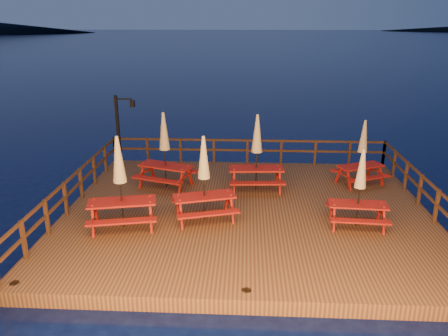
{
  "coord_description": "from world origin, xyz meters",
  "views": [
    {
      "loc": [
        -0.07,
        -13.37,
        6.45
      ],
      "look_at": [
        -0.8,
        0.6,
        1.63
      ],
      "focal_mm": 35.0,
      "sensor_mm": 36.0,
      "label": 1
    }
  ],
  "objects_px": {
    "picnic_table_0": "(204,177)",
    "picnic_table_2": "(120,181)",
    "lamp_post": "(121,124)",
    "picnic_table_1": "(165,149)"
  },
  "relations": [
    {
      "from": "picnic_table_0",
      "to": "picnic_table_2",
      "type": "distance_m",
      "value": 2.51
    },
    {
      "from": "picnic_table_1",
      "to": "picnic_table_2",
      "type": "distance_m",
      "value": 3.51
    },
    {
      "from": "picnic_table_2",
      "to": "picnic_table_0",
      "type": "bearing_deg",
      "value": 3.3
    },
    {
      "from": "picnic_table_0",
      "to": "picnic_table_2",
      "type": "bearing_deg",
      "value": 178.59
    },
    {
      "from": "picnic_table_0",
      "to": "picnic_table_2",
      "type": "height_order",
      "value": "picnic_table_2"
    },
    {
      "from": "lamp_post",
      "to": "picnic_table_1",
      "type": "bearing_deg",
      "value": -48.38
    },
    {
      "from": "lamp_post",
      "to": "picnic_table_2",
      "type": "relative_size",
      "value": 1.05
    },
    {
      "from": "picnic_table_0",
      "to": "picnic_table_1",
      "type": "bearing_deg",
      "value": 105.11
    },
    {
      "from": "picnic_table_0",
      "to": "picnic_table_1",
      "type": "height_order",
      "value": "picnic_table_1"
    },
    {
      "from": "lamp_post",
      "to": "picnic_table_1",
      "type": "xyz_separation_m",
      "value": [
        2.33,
        -2.62,
        -0.31
      ]
    }
  ]
}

